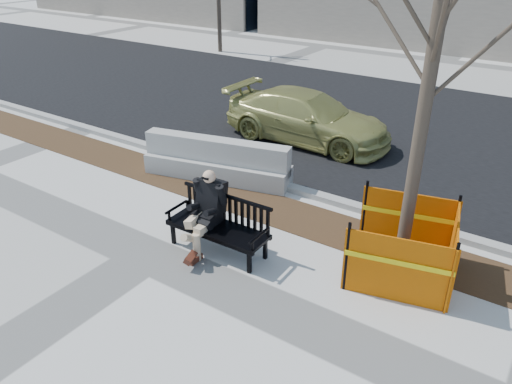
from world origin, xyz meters
TOP-DOWN VIEW (x-y plane):
  - ground at (0.00, 0.00)m, footprint 120.00×120.00m
  - mulch_strip at (0.00, 2.60)m, footprint 40.00×1.20m
  - asphalt_street at (0.00, 8.80)m, footprint 60.00×10.40m
  - curb at (0.00, 3.55)m, footprint 60.00×0.25m
  - bench at (0.93, 0.79)m, footprint 1.91×0.72m
  - seated_man at (0.67, 0.84)m, footprint 0.64×1.04m
  - tree_fence at (3.81, 1.95)m, footprint 2.90×2.90m
  - sedan at (-0.39, 6.39)m, footprint 4.60×1.89m
  - jersey_barrier_left at (-0.92, 3.12)m, footprint 3.50×1.46m
  - far_tree_left at (-9.70, 14.58)m, footprint 2.40×2.40m

SIDE VIEW (x-z plane):
  - ground at x=0.00m, z-range 0.00..0.00m
  - bench at x=0.93m, z-range -0.50..0.50m
  - seated_man at x=0.67m, z-range -0.72..0.72m
  - tree_fence at x=3.81m, z-range -3.02..3.02m
  - sedan at x=-0.39m, z-range -0.67..0.67m
  - jersey_barrier_left at x=-0.92m, z-range -0.49..0.49m
  - far_tree_left at x=-9.70m, z-range -3.04..3.04m
  - asphalt_street at x=0.00m, z-range 0.00..0.01m
  - mulch_strip at x=0.00m, z-range -0.01..0.01m
  - curb at x=0.00m, z-range 0.00..0.12m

